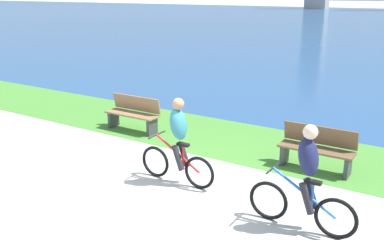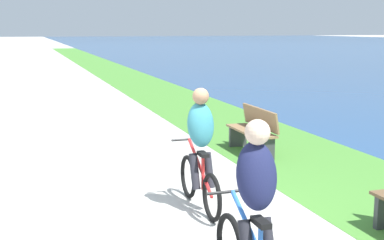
# 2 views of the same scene
# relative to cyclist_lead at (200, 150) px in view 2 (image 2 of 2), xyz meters

# --- Properties ---
(ground_plane) EXTENTS (300.00, 300.00, 0.00)m
(ground_plane) POSITION_rel_cyclist_lead_xyz_m (0.24, -0.53, -0.83)
(ground_plane) COLOR #B2AFA8
(grass_strip_bayside) EXTENTS (120.00, 2.75, 0.01)m
(grass_strip_bayside) POSITION_rel_cyclist_lead_xyz_m (0.24, 2.78, -0.83)
(grass_strip_bayside) COLOR #478433
(grass_strip_bayside) RESTS_ON ground
(cyclist_lead) EXTENTS (1.64, 0.52, 1.67)m
(cyclist_lead) POSITION_rel_cyclist_lead_xyz_m (0.00, 0.00, 0.00)
(cyclist_lead) COLOR black
(cyclist_lead) RESTS_ON ground
(cyclist_trailing) EXTENTS (1.71, 0.52, 1.69)m
(cyclist_trailing) POSITION_rel_cyclist_lead_xyz_m (2.54, -0.36, 0.00)
(cyclist_trailing) COLOR black
(cyclist_trailing) RESTS_ON ground
(bench_near_path) EXTENTS (1.50, 0.47, 0.90)m
(bench_near_path) POSITION_rel_cyclist_lead_xyz_m (-2.81, 2.06, -0.38)
(bench_near_path) COLOR olive
(bench_near_path) RESTS_ON ground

